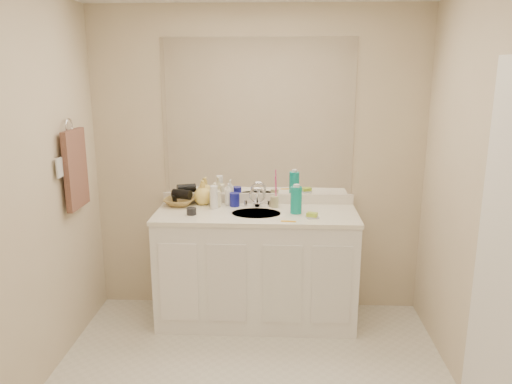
% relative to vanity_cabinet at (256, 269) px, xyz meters
% --- Properties ---
extents(wall_back, '(2.60, 0.02, 2.40)m').
position_rel_vanity_cabinet_xyz_m(wall_back, '(0.00, 0.28, 0.77)').
color(wall_back, beige).
rests_on(wall_back, floor).
extents(wall_front, '(2.60, 0.02, 2.40)m').
position_rel_vanity_cabinet_xyz_m(wall_front, '(0.00, -2.33, 0.77)').
color(wall_front, beige).
rests_on(wall_front, floor).
extents(wall_left, '(0.02, 2.60, 2.40)m').
position_rel_vanity_cabinet_xyz_m(wall_left, '(-1.30, -1.02, 0.77)').
color(wall_left, beige).
rests_on(wall_left, floor).
extents(wall_right, '(0.02, 2.60, 2.40)m').
position_rel_vanity_cabinet_xyz_m(wall_right, '(1.30, -1.02, 0.77)').
color(wall_right, beige).
rests_on(wall_right, floor).
extents(vanity_cabinet, '(1.50, 0.55, 0.85)m').
position_rel_vanity_cabinet_xyz_m(vanity_cabinet, '(0.00, 0.00, 0.00)').
color(vanity_cabinet, white).
rests_on(vanity_cabinet, floor).
extents(countertop, '(1.52, 0.57, 0.03)m').
position_rel_vanity_cabinet_xyz_m(countertop, '(0.00, 0.00, 0.44)').
color(countertop, white).
rests_on(countertop, vanity_cabinet).
extents(backsplash, '(1.52, 0.03, 0.08)m').
position_rel_vanity_cabinet_xyz_m(backsplash, '(0.00, 0.26, 0.50)').
color(backsplash, white).
rests_on(backsplash, countertop).
extents(sink_basin, '(0.37, 0.37, 0.02)m').
position_rel_vanity_cabinet_xyz_m(sink_basin, '(0.00, -0.02, 0.44)').
color(sink_basin, silver).
rests_on(sink_basin, countertop).
extents(faucet, '(0.02, 0.02, 0.11)m').
position_rel_vanity_cabinet_xyz_m(faucet, '(0.00, 0.16, 0.51)').
color(faucet, silver).
rests_on(faucet, countertop).
extents(mirror, '(1.48, 0.01, 1.20)m').
position_rel_vanity_cabinet_xyz_m(mirror, '(0.00, 0.27, 1.14)').
color(mirror, white).
rests_on(mirror, wall_back).
extents(blue_mug, '(0.10, 0.10, 0.11)m').
position_rel_vanity_cabinet_xyz_m(blue_mug, '(-0.18, 0.16, 0.51)').
color(blue_mug, navy).
rests_on(blue_mug, countertop).
extents(tan_cup, '(0.08, 0.08, 0.09)m').
position_rel_vanity_cabinet_xyz_m(tan_cup, '(0.13, 0.15, 0.50)').
color(tan_cup, '#C5BC8B').
rests_on(tan_cup, countertop).
extents(toothbrush, '(0.02, 0.04, 0.20)m').
position_rel_vanity_cabinet_xyz_m(toothbrush, '(0.14, 0.15, 0.60)').
color(toothbrush, '#F34090').
rests_on(toothbrush, tan_cup).
extents(mouthwash_bottle, '(0.11, 0.11, 0.20)m').
position_rel_vanity_cabinet_xyz_m(mouthwash_bottle, '(0.30, -0.01, 0.56)').
color(mouthwash_bottle, '#0C998B').
rests_on(mouthwash_bottle, countertop).
extents(soap_dish, '(0.10, 0.09, 0.01)m').
position_rel_vanity_cabinet_xyz_m(soap_dish, '(0.41, -0.12, 0.46)').
color(soap_dish, silver).
rests_on(soap_dish, countertop).
extents(green_soap, '(0.09, 0.08, 0.03)m').
position_rel_vanity_cabinet_xyz_m(green_soap, '(0.41, -0.12, 0.48)').
color(green_soap, '#A0C530').
rests_on(green_soap, soap_dish).
extents(orange_comb, '(0.11, 0.03, 0.00)m').
position_rel_vanity_cabinet_xyz_m(orange_comb, '(0.24, -0.22, 0.46)').
color(orange_comb, '#EEA619').
rests_on(orange_comb, countertop).
extents(dark_jar, '(0.08, 0.08, 0.05)m').
position_rel_vanity_cabinet_xyz_m(dark_jar, '(-0.48, -0.08, 0.48)').
color(dark_jar, black).
rests_on(dark_jar, countertop).
extents(extra_white_bottle, '(0.07, 0.07, 0.18)m').
position_rel_vanity_cabinet_xyz_m(extra_white_bottle, '(-0.33, 0.08, 0.55)').
color(extra_white_bottle, white).
rests_on(extra_white_bottle, countertop).
extents(soap_bottle_white, '(0.08, 0.08, 0.17)m').
position_rel_vanity_cabinet_xyz_m(soap_bottle_white, '(-0.23, 0.21, 0.54)').
color(soap_bottle_white, white).
rests_on(soap_bottle_white, countertop).
extents(soap_bottle_cream, '(0.10, 0.10, 0.19)m').
position_rel_vanity_cabinet_xyz_m(soap_bottle_cream, '(-0.33, 0.16, 0.55)').
color(soap_bottle_cream, '#F8F3CA').
rests_on(soap_bottle_cream, countertop).
extents(soap_bottle_yellow, '(0.18, 0.18, 0.19)m').
position_rel_vanity_cabinet_xyz_m(soap_bottle_yellow, '(-0.43, 0.21, 0.55)').
color(soap_bottle_yellow, '#FDD962').
rests_on(soap_bottle_yellow, countertop).
extents(wicker_basket, '(0.27, 0.27, 0.06)m').
position_rel_vanity_cabinet_xyz_m(wicker_basket, '(-0.61, 0.17, 0.48)').
color(wicker_basket, olive).
rests_on(wicker_basket, countertop).
extents(hair_dryer, '(0.17, 0.12, 0.08)m').
position_rel_vanity_cabinet_xyz_m(hair_dryer, '(-0.59, 0.17, 0.54)').
color(hair_dryer, black).
rests_on(hair_dryer, wicker_basket).
extents(towel_ring, '(0.01, 0.11, 0.11)m').
position_rel_vanity_cabinet_xyz_m(towel_ring, '(-1.27, -0.25, 1.12)').
color(towel_ring, silver).
rests_on(towel_ring, wall_left).
extents(hand_towel, '(0.04, 0.32, 0.55)m').
position_rel_vanity_cabinet_xyz_m(hand_towel, '(-1.25, -0.25, 0.82)').
color(hand_towel, '#4F322A').
rests_on(hand_towel, towel_ring).
extents(switch_plate, '(0.01, 0.08, 0.13)m').
position_rel_vanity_cabinet_xyz_m(switch_plate, '(-1.27, -0.45, 0.88)').
color(switch_plate, silver).
rests_on(switch_plate, wall_left).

